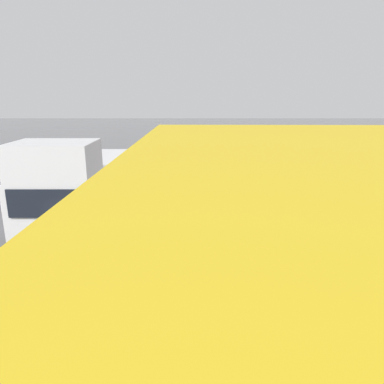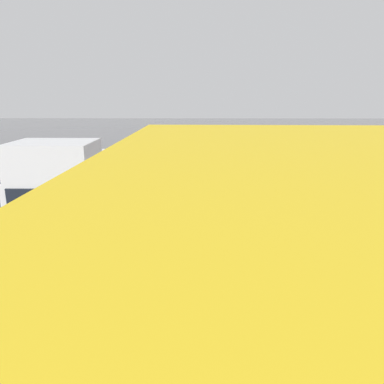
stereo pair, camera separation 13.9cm
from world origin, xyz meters
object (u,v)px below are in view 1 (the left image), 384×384
object	(u,v)px
pedestrian_white_side	(249,170)
pedestrian_far_side	(191,161)
shopping_cart_vendor	(206,202)
pedestrian_black_side	(224,161)
pedestrian_pink_side	(170,167)
hand_dolly_boxes	(169,201)
cargo_van_parked_right	(80,185)

from	to	relation	value
pedestrian_white_side	pedestrian_far_side	size ratio (longest dim) A/B	1.00
shopping_cart_vendor	pedestrian_black_side	size ratio (longest dim) A/B	0.49
pedestrian_black_side	pedestrian_white_side	xyz separation A→B (m)	(-0.59, 1.30, 0.00)
pedestrian_pink_side	pedestrian_far_side	size ratio (longest dim) A/B	1.00
hand_dolly_boxes	pedestrian_pink_side	bearing A→B (deg)	-94.65
pedestrian_white_side	cargo_van_parked_right	bearing A→B (deg)	1.78
pedestrian_white_side	pedestrian_far_side	world-z (taller)	same
shopping_cart_vendor	pedestrian_far_side	bearing A→B (deg)	-68.48
pedestrian_pink_side	cargo_van_parked_right	bearing A→B (deg)	13.12
cargo_van_parked_right	shopping_cart_vendor	distance (m)	3.64
shopping_cart_vendor	pedestrian_black_side	distance (m)	1.59
shopping_cart_vendor	pedestrian_pink_side	bearing A→B (deg)	-11.33
cargo_van_parked_right	pedestrian_black_side	distance (m)	4.41
cargo_van_parked_right	pedestrian_black_side	xyz separation A→B (m)	(-4.15, -1.44, 0.41)
hand_dolly_boxes	pedestrian_white_side	bearing A→B (deg)	179.88
pedestrian_pink_side	pedestrian_far_side	world-z (taller)	same
shopping_cart_vendor	pedestrian_white_side	bearing A→B (deg)	169.11
hand_dolly_boxes	pedestrian_black_side	distance (m)	2.31
pedestrian_pink_side	pedestrian_white_side	distance (m)	2.27
pedestrian_white_side	shopping_cart_vendor	bearing A→B (deg)	-10.89
shopping_cart_vendor	pedestrian_pink_side	size ratio (longest dim) A/B	0.49
cargo_van_parked_right	pedestrian_far_side	size ratio (longest dim) A/B	2.49
cargo_van_parked_right	pedestrian_white_side	world-z (taller)	cargo_van_parked_right
pedestrian_far_side	pedestrian_white_side	bearing A→B (deg)	140.25
cargo_van_parked_right	pedestrian_white_side	size ratio (longest dim) A/B	2.49
hand_dolly_boxes	pedestrian_black_side	xyz separation A→B (m)	(-1.67, -1.29, 0.93)
shopping_cart_vendor	pedestrian_pink_side	xyz separation A→B (m)	(1.06, -0.21, 1.00)
pedestrian_pink_side	pedestrian_white_side	world-z (taller)	same
pedestrian_black_side	pedestrian_white_side	bearing A→B (deg)	114.46
shopping_cart_vendor	pedestrian_pink_side	distance (m)	1.47
shopping_cart_vendor	pedestrian_white_side	size ratio (longest dim) A/B	0.49
cargo_van_parked_right	pedestrian_pink_side	bearing A→B (deg)	-166.88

